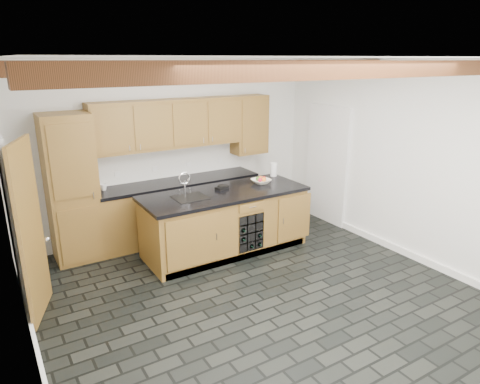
% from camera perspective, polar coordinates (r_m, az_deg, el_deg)
% --- Properties ---
extents(ground, '(5.00, 5.00, 0.00)m').
position_cam_1_polar(ground, '(5.48, 2.11, -13.29)').
color(ground, black).
rests_on(ground, ground).
extents(room_shell, '(5.01, 5.00, 5.00)m').
position_cam_1_polar(room_shell, '(5.27, -1.67, 3.47)').
color(room_shell, white).
rests_on(room_shell, ground).
extents(back_cabinetry, '(3.65, 0.62, 2.20)m').
position_cam_1_polar(back_cabinetry, '(6.79, -10.96, 1.57)').
color(back_cabinetry, brown).
rests_on(back_cabinetry, ground).
extents(island, '(2.48, 0.96, 0.93)m').
position_cam_1_polar(island, '(6.40, -1.91, -3.95)').
color(island, brown).
rests_on(island, ground).
extents(faucet, '(0.45, 0.40, 0.34)m').
position_cam_1_polar(faucet, '(6.04, -6.78, -0.36)').
color(faucet, black).
rests_on(faucet, island).
extents(kitchen_scale, '(0.23, 0.17, 0.06)m').
position_cam_1_polar(kitchen_scale, '(6.36, -2.43, 0.62)').
color(kitchen_scale, black).
rests_on(kitchen_scale, island).
extents(fruit_bowl, '(0.31, 0.31, 0.07)m').
position_cam_1_polar(fruit_bowl, '(6.66, 2.84, 1.43)').
color(fruit_bowl, white).
rests_on(fruit_bowl, island).
extents(fruit_cluster, '(0.16, 0.17, 0.07)m').
position_cam_1_polar(fruit_cluster, '(6.65, 2.84, 1.74)').
color(fruit_cluster, red).
rests_on(fruit_cluster, fruit_bowl).
extents(paper_towel, '(0.11, 0.11, 0.22)m').
position_cam_1_polar(paper_towel, '(7.08, 4.50, 3.01)').
color(paper_towel, white).
rests_on(paper_towel, island).
extents(mug, '(0.13, 0.13, 0.10)m').
position_cam_1_polar(mug, '(6.62, -17.73, 0.62)').
color(mug, white).
rests_on(mug, back_cabinetry).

